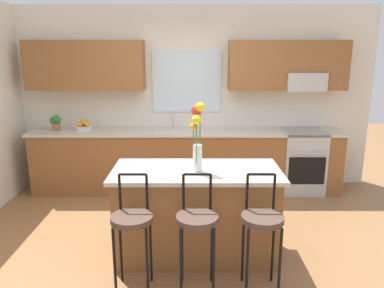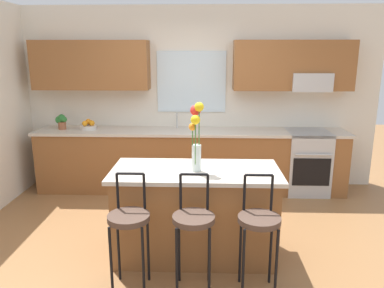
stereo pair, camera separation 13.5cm
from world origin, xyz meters
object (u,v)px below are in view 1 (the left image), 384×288
(kitchen_island, at_px, (198,213))
(bar_stool_middle, at_px, (199,223))
(flower_vase, at_px, (199,133))
(bar_stool_far, at_px, (264,224))
(fruit_bowl_oranges, at_px, (85,126))
(oven_range, at_px, (303,161))
(bar_stool_near, at_px, (134,223))
(potted_plant_small, at_px, (57,122))

(kitchen_island, distance_m, bar_stool_middle, 0.62)
(bar_stool_middle, height_order, flower_vase, flower_vase)
(bar_stool_far, relative_size, fruit_bowl_oranges, 4.34)
(oven_range, bearing_deg, fruit_bowl_oranges, 179.50)
(bar_stool_middle, xyz_separation_m, bar_stool_far, (0.55, 0.00, 0.00))
(bar_stool_far, bearing_deg, kitchen_island, 132.70)
(bar_stool_far, bearing_deg, bar_stool_middle, 180.00)
(bar_stool_near, distance_m, flower_vase, 1.03)
(bar_stool_middle, distance_m, fruit_bowl_oranges, 2.98)
(kitchen_island, height_order, bar_stool_far, bar_stool_far)
(kitchen_island, relative_size, fruit_bowl_oranges, 6.90)
(bar_stool_near, bearing_deg, fruit_bowl_oranges, 113.78)
(bar_stool_middle, relative_size, flower_vase, 1.55)
(bar_stool_middle, relative_size, potted_plant_small, 4.62)
(bar_stool_near, relative_size, flower_vase, 1.55)
(bar_stool_near, relative_size, bar_stool_far, 1.00)
(bar_stool_far, xyz_separation_m, fruit_bowl_oranges, (-2.19, 2.46, 0.34))
(bar_stool_near, relative_size, potted_plant_small, 4.62)
(kitchen_island, relative_size, bar_stool_far, 1.59)
(bar_stool_middle, distance_m, bar_stool_far, 0.55)
(flower_vase, distance_m, potted_plant_small, 2.80)
(bar_stool_near, bearing_deg, kitchen_island, 47.30)
(kitchen_island, distance_m, fruit_bowl_oranges, 2.54)
(oven_range, relative_size, bar_stool_near, 0.88)
(bar_stool_far, bearing_deg, fruit_bowl_oranges, 131.58)
(kitchen_island, bearing_deg, potted_plant_small, 137.52)
(bar_stool_far, xyz_separation_m, flower_vase, (-0.54, 0.56, 0.66))
(flower_vase, height_order, fruit_bowl_oranges, flower_vase)
(bar_stool_near, bearing_deg, bar_stool_far, 0.00)
(kitchen_island, height_order, bar_stool_middle, bar_stool_middle)
(oven_range, distance_m, fruit_bowl_oranges, 3.26)
(flower_vase, bearing_deg, kitchen_island, 99.22)
(fruit_bowl_oranges, distance_m, potted_plant_small, 0.41)
(kitchen_island, bearing_deg, bar_stool_far, -47.30)
(bar_stool_far, distance_m, fruit_bowl_oranges, 3.31)
(bar_stool_middle, distance_m, potted_plant_small, 3.22)
(bar_stool_far, distance_m, flower_vase, 1.02)
(bar_stool_near, bearing_deg, oven_range, 48.75)
(oven_range, xyz_separation_m, potted_plant_small, (-3.62, 0.03, 0.59))
(flower_vase, height_order, potted_plant_small, flower_vase)
(kitchen_island, xyz_separation_m, bar_stool_middle, (-0.00, -0.60, 0.17))
(oven_range, distance_m, flower_vase, 2.59)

